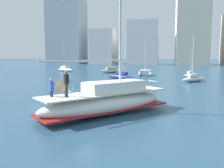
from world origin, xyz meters
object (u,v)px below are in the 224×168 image
moored_sloop_near (65,69)px  moored_ketch_distant (120,76)px  moored_cutter_left (194,78)px  moored_sloop_far (145,72)px  moored_cutter_right (112,70)px  main_sailboat (107,101)px  moored_catamaran (190,74)px

moored_sloop_near → moored_ketch_distant: moored_sloop_near is taller
moored_ketch_distant → moored_cutter_left: bearing=-6.0°
moored_sloop_far → moored_cutter_right: bearing=145.6°
main_sailboat → moored_cutter_right: bearing=101.2°
main_sailboat → moored_cutter_left: bearing=69.3°
main_sailboat → moored_ketch_distant: main_sailboat is taller
main_sailboat → moored_cutter_right: main_sailboat is taller
moored_catamaran → moored_cutter_left: size_ratio=0.73×
moored_sloop_far → moored_cutter_left: size_ratio=0.98×
main_sailboat → moored_catamaran: bearing=74.1°
moored_catamaran → moored_cutter_right: bearing=157.8°
moored_sloop_near → moored_ketch_distant: 21.45m
main_sailboat → moored_cutter_right: size_ratio=1.42×
moored_sloop_far → moored_ketch_distant: (-3.35, -8.15, -0.04)m
main_sailboat → moored_sloop_far: (0.42, 30.76, -0.33)m
moored_ketch_distant → moored_sloop_far: bearing=67.6°
main_sailboat → moored_sloop_far: main_sailboat is taller
moored_sloop_near → moored_ketch_distant: size_ratio=1.06×
main_sailboat → moored_ketch_distant: bearing=97.4°
moored_cutter_right → moored_ketch_distant: moored_cutter_right is taller
moored_sloop_far → moored_cutter_left: moored_cutter_left is taller
moored_cutter_right → moored_sloop_near: bearing=172.6°
main_sailboat → moored_sloop_near: (-18.46, 37.42, -0.33)m
main_sailboat → moored_ketch_distant: 22.81m
moored_sloop_near → moored_cutter_right: 11.41m
moored_cutter_right → moored_ketch_distant: bearing=-72.5°
moored_sloop_near → moored_cutter_right: size_ratio=0.81×
moored_sloop_far → moored_cutter_left: 12.07m
main_sailboat → moored_sloop_near: 41.73m
moored_sloop_far → moored_ketch_distant: 8.81m
main_sailboat → moored_catamaran: size_ratio=2.52×
moored_sloop_far → moored_ketch_distant: size_ratio=0.99×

